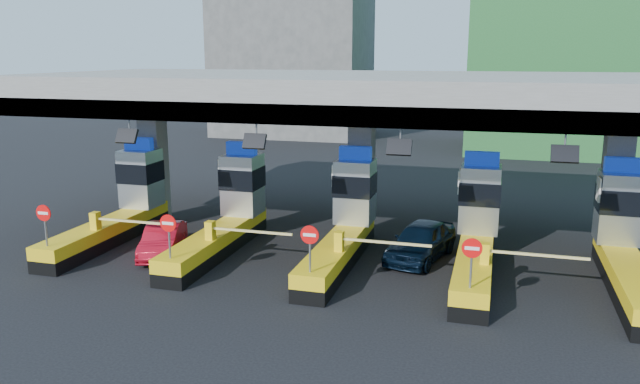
# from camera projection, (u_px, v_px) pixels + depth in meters

# --- Properties ---
(ground) EXTENTS (120.00, 120.00, 0.00)m
(ground) POSITION_uv_depth(u_px,v_px,m) (344.00, 258.00, 24.51)
(ground) COLOR black
(ground) RESTS_ON ground
(toll_canopy) EXTENTS (28.00, 12.09, 7.00)m
(toll_canopy) POSITION_uv_depth(u_px,v_px,m) (362.00, 96.00, 25.87)
(toll_canopy) COLOR slate
(toll_canopy) RESTS_ON ground
(toll_lane_far_left) EXTENTS (4.43, 8.00, 4.16)m
(toll_lane_far_left) POSITION_uv_depth(u_px,v_px,m) (123.00, 205.00, 27.15)
(toll_lane_far_left) COLOR black
(toll_lane_far_left) RESTS_ON ground
(toll_lane_left) EXTENTS (4.43, 8.00, 4.16)m
(toll_lane_left) POSITION_uv_depth(u_px,v_px,m) (229.00, 213.00, 25.81)
(toll_lane_left) COLOR black
(toll_lane_left) RESTS_ON ground
(toll_lane_center) EXTENTS (4.43, 8.00, 4.16)m
(toll_lane_center) POSITION_uv_depth(u_px,v_px,m) (346.00, 221.00, 24.46)
(toll_lane_center) COLOR black
(toll_lane_center) RESTS_ON ground
(toll_lane_right) EXTENTS (4.43, 8.00, 4.16)m
(toll_lane_right) POSITION_uv_depth(u_px,v_px,m) (477.00, 231.00, 23.12)
(toll_lane_right) COLOR black
(toll_lane_right) RESTS_ON ground
(toll_lane_far_right) EXTENTS (4.43, 8.00, 4.16)m
(toll_lane_far_right) POSITION_uv_depth(u_px,v_px,m) (624.00, 242.00, 21.77)
(toll_lane_far_right) COLOR black
(toll_lane_far_right) RESTS_ON ground
(bg_building_concrete) EXTENTS (14.00, 10.00, 18.00)m
(bg_building_concrete) POSITION_uv_depth(u_px,v_px,m) (293.00, 41.00, 60.09)
(bg_building_concrete) COLOR #4C4C49
(bg_building_concrete) RESTS_ON ground
(van) EXTENTS (2.73, 4.62, 1.48)m
(van) POSITION_uv_depth(u_px,v_px,m) (421.00, 241.00, 24.18)
(van) COLOR black
(van) RESTS_ON ground
(red_car) EXTENTS (2.38, 3.95, 1.23)m
(red_car) POSITION_uv_depth(u_px,v_px,m) (163.00, 240.00, 24.72)
(red_car) COLOR #AB0D1E
(red_car) RESTS_ON ground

